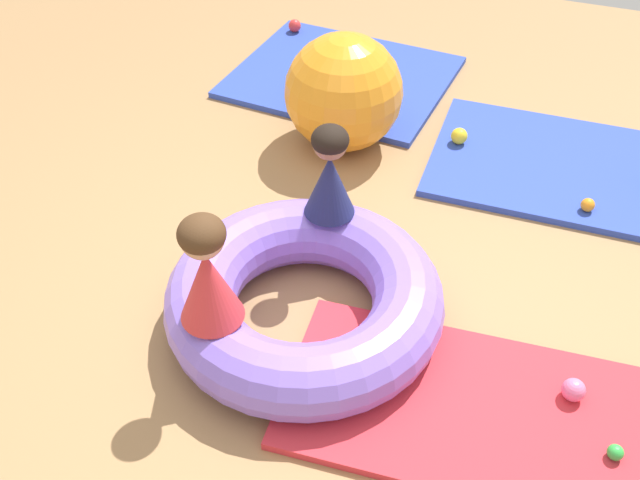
% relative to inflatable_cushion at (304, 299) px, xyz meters
% --- Properties ---
extents(ground_plane, '(8.00, 8.00, 0.00)m').
position_rel_inflatable_cushion_xyz_m(ground_plane, '(-0.03, -0.02, -0.16)').
color(ground_plane, '#9E7549').
extents(gym_mat_near_right, '(1.48, 1.29, 0.04)m').
position_rel_inflatable_cushion_xyz_m(gym_mat_near_right, '(-0.56, 2.15, -0.14)').
color(gym_mat_near_right, '#2D47B7').
rests_on(gym_mat_near_right, ground).
extents(gym_mat_far_left, '(1.48, 1.05, 0.04)m').
position_rel_inflatable_cushion_xyz_m(gym_mat_far_left, '(0.96, 1.61, -0.14)').
color(gym_mat_far_left, '#2D47B7').
rests_on(gym_mat_far_left, ground).
extents(gym_mat_far_right, '(1.49, 0.90, 0.04)m').
position_rel_inflatable_cushion_xyz_m(gym_mat_far_right, '(0.77, -0.22, -0.14)').
color(gym_mat_far_right, red).
rests_on(gym_mat_far_right, ground).
extents(inflatable_cushion, '(1.23, 1.23, 0.32)m').
position_rel_inflatable_cushion_xyz_m(inflatable_cushion, '(0.00, 0.00, 0.00)').
color(inflatable_cushion, '#8466E0').
rests_on(inflatable_cushion, ground).
extents(child_in_navy, '(0.33, 0.33, 0.47)m').
position_rel_inflatable_cushion_xyz_m(child_in_navy, '(-0.04, 0.43, 0.38)').
color(child_in_navy, navy).
rests_on(child_in_navy, inflatable_cushion).
extents(child_in_red, '(0.26, 0.26, 0.51)m').
position_rel_inflatable_cushion_xyz_m(child_in_red, '(-0.26, -0.35, 0.40)').
color(child_in_red, red).
rests_on(child_in_red, inflatable_cushion).
extents(play_ball_pink, '(0.10, 0.10, 0.10)m').
position_rel_inflatable_cushion_xyz_m(play_ball_pink, '(1.18, -0.04, -0.07)').
color(play_ball_pink, pink).
rests_on(play_ball_pink, gym_mat_far_right).
extents(play_ball_blue, '(0.09, 0.09, 0.09)m').
position_rel_inflatable_cushion_xyz_m(play_ball_blue, '(-0.44, 2.45, -0.07)').
color(play_ball_blue, blue).
rests_on(play_ball_blue, gym_mat_near_right).
extents(play_ball_red, '(0.09, 0.09, 0.09)m').
position_rel_inflatable_cushion_xyz_m(play_ball_red, '(-1.09, 2.63, -0.07)').
color(play_ball_red, red).
rests_on(play_ball_red, gym_mat_near_right).
extents(play_ball_orange, '(0.07, 0.07, 0.07)m').
position_rel_inflatable_cushion_xyz_m(play_ball_orange, '(1.12, 1.22, -0.08)').
color(play_ball_orange, orange).
rests_on(play_ball_orange, gym_mat_far_left).
extents(play_ball_yellow, '(0.10, 0.10, 0.10)m').
position_rel_inflatable_cushion_xyz_m(play_ball_yellow, '(0.35, 1.61, -0.07)').
color(play_ball_yellow, yellow).
rests_on(play_ball_yellow, gym_mat_far_left).
extents(play_ball_green, '(0.06, 0.06, 0.06)m').
position_rel_inflatable_cushion_xyz_m(play_ball_green, '(1.36, -0.26, -0.09)').
color(play_ball_green, green).
rests_on(play_ball_green, gym_mat_far_right).
extents(play_ball_pink_second, '(0.06, 0.06, 0.06)m').
position_rel_inflatable_cushion_xyz_m(play_ball_pink_second, '(-0.80, 1.84, -0.09)').
color(play_ball_pink_second, pink).
rests_on(play_ball_pink_second, gym_mat_near_right).
extents(exercise_ball_large, '(0.68, 0.68, 0.68)m').
position_rel_inflatable_cushion_xyz_m(exercise_ball_large, '(-0.31, 1.44, 0.18)').
color(exercise_ball_large, orange).
rests_on(exercise_ball_large, ground).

